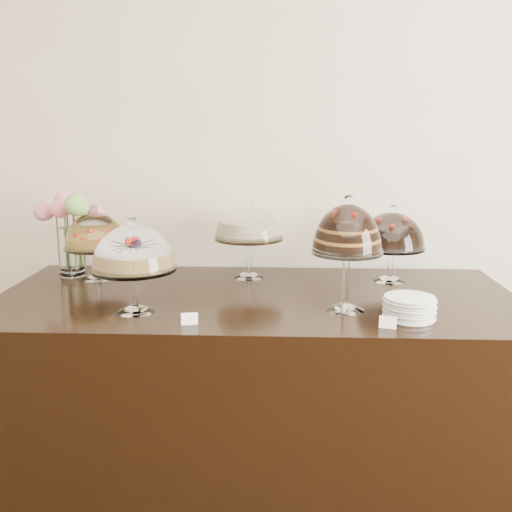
{
  "coord_description": "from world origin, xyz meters",
  "views": [
    {
      "loc": [
        -0.1,
        0.12,
        1.58
      ],
      "look_at": [
        -0.2,
        2.4,
        1.08
      ],
      "focal_mm": 40.0,
      "sensor_mm": 36.0,
      "label": 1
    }
  ],
  "objects_px": {
    "cake_stand_sugar_sponge": "(133,252)",
    "flower_vase": "(71,224)",
    "cake_stand_dark_choco": "(392,234)",
    "cake_stand_fruit_tart": "(95,234)",
    "display_counter": "(256,393)",
    "plate_stack": "(409,308)",
    "cake_stand_choco_layer": "(347,233)",
    "cake_stand_cheesecake": "(249,226)"
  },
  "relations": [
    {
      "from": "cake_stand_sugar_sponge",
      "to": "flower_vase",
      "type": "xyz_separation_m",
      "value": [
        -0.44,
        0.54,
        0.01
      ]
    },
    {
      "from": "cake_stand_sugar_sponge",
      "to": "cake_stand_dark_choco",
      "type": "distance_m",
      "value": 1.18
    },
    {
      "from": "cake_stand_fruit_tart",
      "to": "flower_vase",
      "type": "distance_m",
      "value": 0.15
    },
    {
      "from": "display_counter",
      "to": "flower_vase",
      "type": "distance_m",
      "value": 1.17
    },
    {
      "from": "cake_stand_dark_choco",
      "to": "plate_stack",
      "type": "distance_m",
      "value": 0.58
    },
    {
      "from": "cake_stand_dark_choco",
      "to": "cake_stand_fruit_tart",
      "type": "bearing_deg",
      "value": -179.0
    },
    {
      "from": "cake_stand_choco_layer",
      "to": "display_counter",
      "type": "bearing_deg",
      "value": 151.22
    },
    {
      "from": "cake_stand_sugar_sponge",
      "to": "cake_stand_cheesecake",
      "type": "bearing_deg",
      "value": 53.73
    },
    {
      "from": "display_counter",
      "to": "plate_stack",
      "type": "bearing_deg",
      "value": -26.53
    },
    {
      "from": "cake_stand_fruit_tart",
      "to": "cake_stand_dark_choco",
      "type": "bearing_deg",
      "value": 1.0
    },
    {
      "from": "cake_stand_choco_layer",
      "to": "cake_stand_sugar_sponge",
      "type": "bearing_deg",
      "value": -175.95
    },
    {
      "from": "cake_stand_sugar_sponge",
      "to": "plate_stack",
      "type": "distance_m",
      "value": 1.05
    },
    {
      "from": "cake_stand_dark_choco",
      "to": "display_counter",
      "type": "bearing_deg",
      "value": -156.88
    },
    {
      "from": "cake_stand_cheesecake",
      "to": "display_counter",
      "type": "bearing_deg",
      "value": -80.63
    },
    {
      "from": "cake_stand_sugar_sponge",
      "to": "cake_stand_choco_layer",
      "type": "distance_m",
      "value": 0.81
    },
    {
      "from": "flower_vase",
      "to": "plate_stack",
      "type": "height_order",
      "value": "flower_vase"
    },
    {
      "from": "display_counter",
      "to": "cake_stand_sugar_sponge",
      "type": "xyz_separation_m",
      "value": [
        -0.45,
        -0.25,
        0.69
      ]
    },
    {
      "from": "display_counter",
      "to": "cake_stand_sugar_sponge",
      "type": "height_order",
      "value": "cake_stand_sugar_sponge"
    },
    {
      "from": "display_counter",
      "to": "cake_stand_fruit_tart",
      "type": "distance_m",
      "value": 1.04
    },
    {
      "from": "cake_stand_choco_layer",
      "to": "cake_stand_cheesecake",
      "type": "xyz_separation_m",
      "value": [
        -0.4,
        0.49,
        -0.06
      ]
    },
    {
      "from": "flower_vase",
      "to": "cake_stand_fruit_tart",
      "type": "bearing_deg",
      "value": -22.41
    },
    {
      "from": "cake_stand_choco_layer",
      "to": "flower_vase",
      "type": "xyz_separation_m",
      "value": [
        -1.24,
        0.48,
        -0.05
      ]
    },
    {
      "from": "cake_stand_fruit_tart",
      "to": "display_counter",
      "type": "bearing_deg",
      "value": -17.22
    },
    {
      "from": "cake_stand_dark_choco",
      "to": "cake_stand_sugar_sponge",
      "type": "bearing_deg",
      "value": -154.34
    },
    {
      "from": "cake_stand_sugar_sponge",
      "to": "cake_stand_fruit_tart",
      "type": "distance_m",
      "value": 0.57
    },
    {
      "from": "cake_stand_cheesecake",
      "to": "flower_vase",
      "type": "xyz_separation_m",
      "value": [
        -0.84,
        -0.01,
        0.0
      ]
    },
    {
      "from": "cake_stand_cheesecake",
      "to": "cake_stand_fruit_tart",
      "type": "relative_size",
      "value": 1.07
    },
    {
      "from": "display_counter",
      "to": "flower_vase",
      "type": "xyz_separation_m",
      "value": [
        -0.89,
        0.29,
        0.7
      ]
    },
    {
      "from": "cake_stand_dark_choco",
      "to": "cake_stand_fruit_tart",
      "type": "distance_m",
      "value": 1.37
    },
    {
      "from": "cake_stand_dark_choco",
      "to": "plate_stack",
      "type": "relative_size",
      "value": 1.88
    },
    {
      "from": "display_counter",
      "to": "cake_stand_cheesecake",
      "type": "bearing_deg",
      "value": 99.37
    },
    {
      "from": "cake_stand_sugar_sponge",
      "to": "plate_stack",
      "type": "bearing_deg",
      "value": -2.12
    },
    {
      "from": "cake_stand_choco_layer",
      "to": "cake_stand_fruit_tart",
      "type": "distance_m",
      "value": 1.2
    },
    {
      "from": "cake_stand_sugar_sponge",
      "to": "cake_stand_cheesecake",
      "type": "xyz_separation_m",
      "value": [
        0.41,
        0.55,
        0.01
      ]
    },
    {
      "from": "cake_stand_sugar_sponge",
      "to": "cake_stand_cheesecake",
      "type": "distance_m",
      "value": 0.68
    },
    {
      "from": "cake_stand_choco_layer",
      "to": "cake_stand_dark_choco",
      "type": "height_order",
      "value": "cake_stand_choco_layer"
    },
    {
      "from": "cake_stand_choco_layer",
      "to": "plate_stack",
      "type": "height_order",
      "value": "cake_stand_choco_layer"
    },
    {
      "from": "cake_stand_choco_layer",
      "to": "plate_stack",
      "type": "xyz_separation_m",
      "value": [
        0.23,
        -0.1,
        -0.26
      ]
    },
    {
      "from": "cake_stand_sugar_sponge",
      "to": "display_counter",
      "type": "bearing_deg",
      "value": 28.89
    },
    {
      "from": "display_counter",
      "to": "plate_stack",
      "type": "xyz_separation_m",
      "value": [
        0.58,
        -0.29,
        0.49
      ]
    },
    {
      "from": "display_counter",
      "to": "cake_stand_sugar_sponge",
      "type": "distance_m",
      "value": 0.86
    },
    {
      "from": "cake_stand_dark_choco",
      "to": "flower_vase",
      "type": "height_order",
      "value": "flower_vase"
    }
  ]
}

